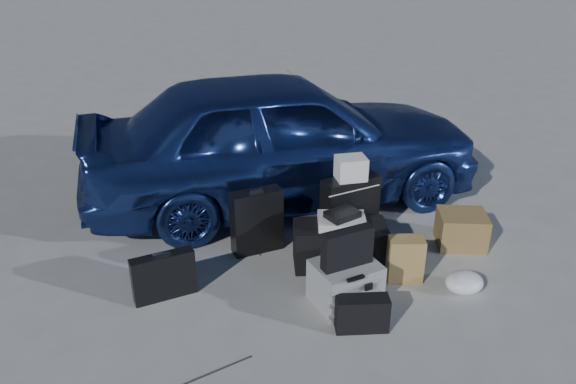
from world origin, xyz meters
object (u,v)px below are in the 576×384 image
at_px(pelican_case, 345,283).
at_px(duffel_bag, 340,245).
at_px(suitcase_left, 257,221).
at_px(cardboard_box, 461,229).
at_px(suitcase_right, 350,210).
at_px(car, 282,137).
at_px(briefcase, 164,276).

relative_size(pelican_case, duffel_bag, 0.61).
xyz_separation_m(suitcase_left, cardboard_box, (1.81, -0.35, -0.13)).
height_order(suitcase_right, cardboard_box, suitcase_right).
bearing_deg(car, cardboard_box, -137.78).
bearing_deg(duffel_bag, suitcase_right, 70.65).
xyz_separation_m(pelican_case, cardboard_box, (1.30, 0.57, -0.02)).
distance_m(car, cardboard_box, 1.96).
bearing_deg(duffel_bag, suitcase_left, 157.94).
bearing_deg(suitcase_left, suitcase_right, -12.61).
height_order(car, suitcase_left, car).
xyz_separation_m(pelican_case, suitcase_left, (-0.51, 0.92, 0.12)).
height_order(briefcase, suitcase_right, suitcase_right).
relative_size(pelican_case, briefcase, 0.97).
distance_m(pelican_case, duffel_bag, 0.53).
bearing_deg(pelican_case, suitcase_right, 55.50).
xyz_separation_m(pelican_case, briefcase, (-1.34, 0.39, 0.02)).
bearing_deg(pelican_case, suitcase_left, 105.52).
bearing_deg(suitcase_right, pelican_case, -124.96).
height_order(suitcase_right, duffel_bag, suitcase_right).
bearing_deg(car, briefcase, 135.94).
bearing_deg(suitcase_left, pelican_case, -71.12).
relative_size(suitcase_left, duffel_bag, 0.75).
height_order(suitcase_left, cardboard_box, suitcase_left).
height_order(briefcase, duffel_bag, duffel_bag).
bearing_deg(pelican_case, car, 77.89).
bearing_deg(car, duffel_bag, -176.20).
relative_size(car, suitcase_left, 6.91).
distance_m(car, suitcase_right, 1.15).
bearing_deg(duffel_bag, cardboard_box, 13.38).
bearing_deg(briefcase, suitcase_right, 4.05).
bearing_deg(pelican_case, cardboard_box, 10.04).
xyz_separation_m(car, cardboard_box, (1.35, -1.33, -0.53)).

